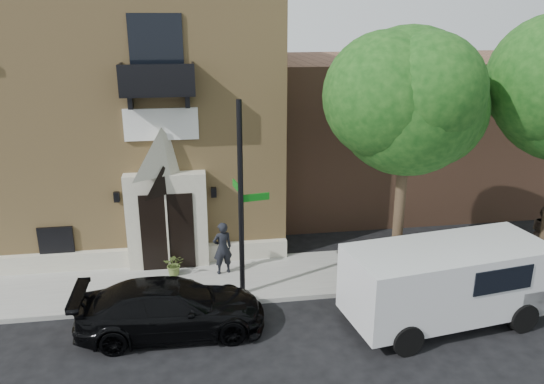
{
  "coord_description": "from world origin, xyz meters",
  "views": [
    {
      "loc": [
        -0.06,
        -13.75,
        8.12
      ],
      "look_at": [
        2.36,
        2.0,
        2.81
      ],
      "focal_mm": 35.0,
      "sensor_mm": 36.0,
      "label": 1
    }
  ],
  "objects_px": {
    "pedestrian_near": "(223,248)",
    "cargo_van": "(453,280)",
    "street_sign": "(241,201)",
    "dumpster": "(483,252)",
    "fire_hydrant": "(377,271)",
    "black_sedan": "(171,308)",
    "pedestrian_far": "(543,232)"
  },
  "relations": [
    {
      "from": "black_sedan",
      "to": "fire_hydrant",
      "type": "xyz_separation_m",
      "value": [
        6.29,
        1.6,
        -0.19
      ]
    },
    {
      "from": "cargo_van",
      "to": "pedestrian_near",
      "type": "bearing_deg",
      "value": 141.1
    },
    {
      "from": "fire_hydrant",
      "to": "black_sedan",
      "type": "bearing_deg",
      "value": -165.74
    },
    {
      "from": "fire_hydrant",
      "to": "dumpster",
      "type": "height_order",
      "value": "dumpster"
    },
    {
      "from": "pedestrian_far",
      "to": "street_sign",
      "type": "bearing_deg",
      "value": 92.99
    },
    {
      "from": "black_sedan",
      "to": "cargo_van",
      "type": "relative_size",
      "value": 0.86
    },
    {
      "from": "black_sedan",
      "to": "pedestrian_near",
      "type": "xyz_separation_m",
      "value": [
        1.57,
        2.96,
        0.3
      ]
    },
    {
      "from": "black_sedan",
      "to": "cargo_van",
      "type": "height_order",
      "value": "cargo_van"
    },
    {
      "from": "cargo_van",
      "to": "street_sign",
      "type": "height_order",
      "value": "street_sign"
    },
    {
      "from": "pedestrian_near",
      "to": "pedestrian_far",
      "type": "height_order",
      "value": "pedestrian_far"
    },
    {
      "from": "black_sedan",
      "to": "dumpster",
      "type": "height_order",
      "value": "black_sedan"
    },
    {
      "from": "black_sedan",
      "to": "street_sign",
      "type": "height_order",
      "value": "street_sign"
    },
    {
      "from": "street_sign",
      "to": "pedestrian_near",
      "type": "relative_size",
      "value": 3.33
    },
    {
      "from": "pedestrian_near",
      "to": "cargo_van",
      "type": "bearing_deg",
      "value": 134.38
    },
    {
      "from": "black_sedan",
      "to": "cargo_van",
      "type": "distance_m",
      "value": 7.68
    },
    {
      "from": "street_sign",
      "to": "pedestrian_near",
      "type": "distance_m",
      "value": 2.56
    },
    {
      "from": "street_sign",
      "to": "black_sedan",
      "type": "bearing_deg",
      "value": -152.79
    },
    {
      "from": "fire_hydrant",
      "to": "dumpster",
      "type": "xyz_separation_m",
      "value": [
        3.79,
        0.4,
        0.21
      ]
    },
    {
      "from": "street_sign",
      "to": "fire_hydrant",
      "type": "bearing_deg",
      "value": -8.91
    },
    {
      "from": "fire_hydrant",
      "to": "street_sign",
      "type": "bearing_deg",
      "value": -179.33
    },
    {
      "from": "pedestrian_near",
      "to": "pedestrian_far",
      "type": "relative_size",
      "value": 0.94
    },
    {
      "from": "cargo_van",
      "to": "pedestrian_far",
      "type": "distance_m",
      "value": 5.74
    },
    {
      "from": "fire_hydrant",
      "to": "dumpster",
      "type": "relative_size",
      "value": 0.42
    },
    {
      "from": "dumpster",
      "to": "pedestrian_far",
      "type": "xyz_separation_m",
      "value": [
        2.41,
        0.48,
        0.34
      ]
    },
    {
      "from": "street_sign",
      "to": "pedestrian_near",
      "type": "xyz_separation_m",
      "value": [
        -0.51,
        1.42,
        -2.07
      ]
    },
    {
      "from": "pedestrian_far",
      "to": "fire_hydrant",
      "type": "bearing_deg",
      "value": 95.97
    },
    {
      "from": "fire_hydrant",
      "to": "cargo_van",
      "type": "bearing_deg",
      "value": -58.4
    },
    {
      "from": "street_sign",
      "to": "dumpster",
      "type": "relative_size",
      "value": 3.2
    },
    {
      "from": "street_sign",
      "to": "fire_hydrant",
      "type": "xyz_separation_m",
      "value": [
        4.22,
        0.05,
        -2.56
      ]
    },
    {
      "from": "cargo_van",
      "to": "street_sign",
      "type": "bearing_deg",
      "value": 150.4
    },
    {
      "from": "black_sedan",
      "to": "dumpster",
      "type": "xyz_separation_m",
      "value": [
        10.08,
        2.0,
        0.02
      ]
    },
    {
      "from": "dumpster",
      "to": "pedestrian_far",
      "type": "height_order",
      "value": "pedestrian_far"
    }
  ]
}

